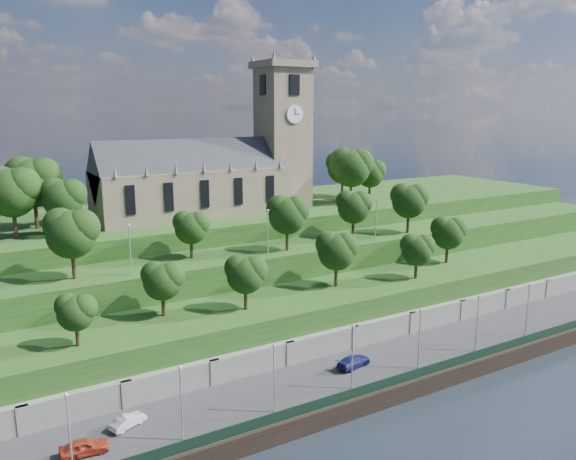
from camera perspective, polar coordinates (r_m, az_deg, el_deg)
ground at (r=66.76m, az=9.22°, el=-17.57°), size 320.00×320.00×0.00m
promenade at (r=70.41m, az=6.05°, el=-14.87°), size 160.00×12.00×2.00m
quay_wall at (r=66.19m, az=9.29°, el=-16.76°), size 160.00×0.50×2.20m
fence at (r=65.92m, az=8.96°, el=-15.40°), size 160.00×0.10×1.20m
retaining_wall at (r=74.15m, az=3.29°, el=-12.07°), size 160.00×2.10×5.00m
embankment_lower at (r=78.24m, az=0.83°, el=-9.52°), size 160.00×12.00×8.00m
embankment_upper at (r=86.58m, az=-2.95°, el=-5.94°), size 160.00×10.00×12.00m
hilltop at (r=104.55m, az=-8.27°, el=-1.99°), size 160.00×32.00×15.00m
church at (r=98.52m, az=-7.23°, el=6.06°), size 38.60×12.35×27.60m
trees_lower at (r=77.90m, az=3.48°, el=-2.69°), size 64.03×8.88×8.02m
trees_upper at (r=83.72m, az=-1.47°, el=1.71°), size 61.02×8.19×9.06m
trees_hilltop at (r=96.19m, az=-8.46°, el=5.46°), size 71.46×15.94×11.03m
lamp_posts_promenade at (r=64.45m, az=6.58°, el=-12.20°), size 60.36×0.36×7.66m
lamp_posts_upper at (r=81.40m, az=-2.06°, el=0.17°), size 40.36×0.36×6.78m
car_left at (r=58.08m, az=-19.98°, el=-20.00°), size 4.56×2.19×1.50m
car_middle at (r=61.04m, az=-15.96°, el=-18.15°), size 4.01×2.73×1.25m
car_right at (r=71.03m, az=6.69°, el=-13.10°), size 5.20×3.04×1.41m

